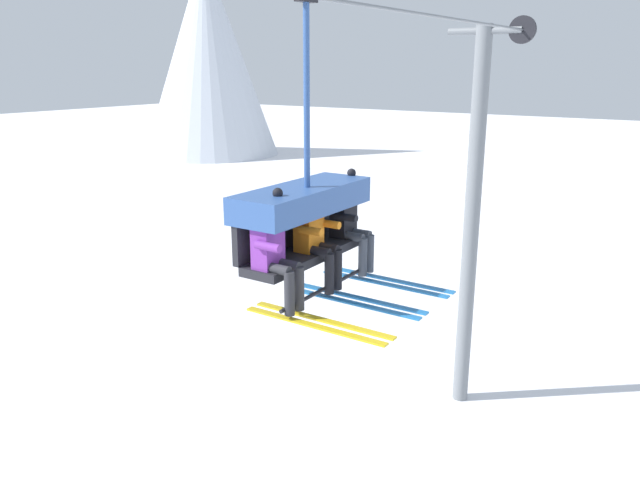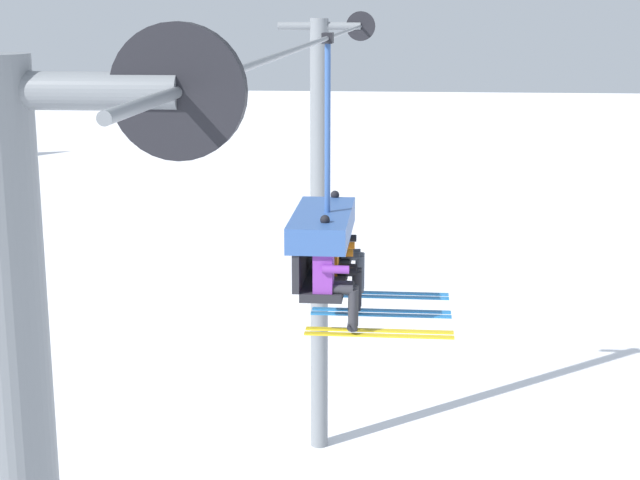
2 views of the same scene
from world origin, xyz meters
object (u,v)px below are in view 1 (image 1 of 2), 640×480
(chairlift_chair, at_px, (302,209))
(skier_purple, at_px, (277,253))
(skier_black, at_px, (352,223))
(skier_orange, at_px, (318,238))
(lift_tower_far, at_px, (473,216))

(chairlift_chair, distance_m, skier_purple, 0.85)
(skier_black, bearing_deg, chairlift_chair, 164.49)
(skier_purple, bearing_deg, skier_orange, -0.51)
(chairlift_chair, bearing_deg, skier_orange, -90.00)
(lift_tower_far, bearing_deg, chairlift_chair, -174.79)
(skier_purple, height_order, skier_orange, skier_purple)
(skier_orange, bearing_deg, chairlift_chair, 90.00)
(skier_purple, bearing_deg, skier_black, 0.00)
(lift_tower_far, height_order, skier_orange, lift_tower_far)
(skier_orange, xyz_separation_m, skier_black, (0.77, 0.01, 0.02))
(lift_tower_far, distance_m, skier_purple, 8.73)
(chairlift_chair, height_order, skier_purple, chairlift_chair)
(chairlift_chair, xyz_separation_m, skier_orange, (0.00, -0.22, -0.32))
(lift_tower_far, relative_size, skier_black, 5.30)
(skier_purple, xyz_separation_m, skier_orange, (0.76, -0.01, -0.02))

